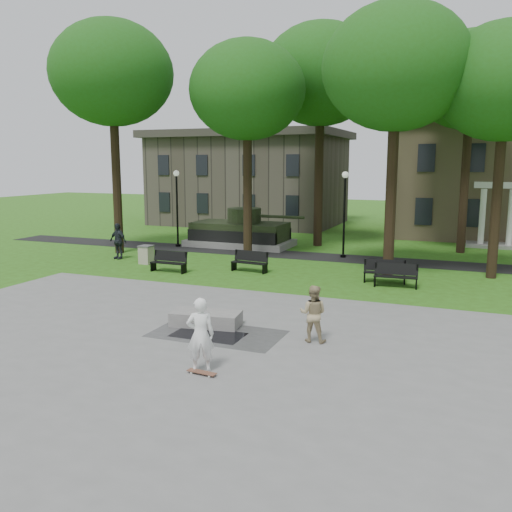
{
  "coord_description": "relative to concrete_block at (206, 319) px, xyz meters",
  "views": [
    {
      "loc": [
        7.06,
        -17.0,
        5.2
      ],
      "look_at": [
        -1.14,
        3.4,
        1.4
      ],
      "focal_mm": 38.0,
      "sensor_mm": 36.0,
      "label": 1
    }
  ],
  "objects": [
    {
      "name": "lamp_mid",
      "position": [
        1.21,
        14.29,
        2.55
      ],
      "size": [
        0.36,
        0.36,
        4.73
      ],
      "color": "black",
      "rests_on": "ground"
    },
    {
      "name": "ground",
      "position": [
        0.71,
        1.99,
        -0.24
      ],
      "size": [
        120.0,
        120.0,
        0.0
      ],
      "primitive_type": "plane",
      "color": "#2D5413",
      "rests_on": "ground"
    },
    {
      "name": "trash_bin",
      "position": [
        -7.89,
        8.6,
        0.24
      ],
      "size": [
        0.68,
        0.68,
        0.96
      ],
      "rotation": [
        0.0,
        0.0,
        -0.02
      ],
      "color": "#B0AB91",
      "rests_on": "ground"
    },
    {
      "name": "friend_watching",
      "position": [
        3.63,
        -0.25,
        0.62
      ],
      "size": [
        0.86,
        0.69,
        1.69
      ],
      "primitive_type": "imported",
      "rotation": [
        0.0,
        0.0,
        3.21
      ],
      "color": "tan",
      "rests_on": "plaza"
    },
    {
      "name": "tree_2",
      "position": [
        4.21,
        10.49,
        9.07
      ],
      "size": [
        6.6,
        6.6,
        12.16
      ],
      "color": "black",
      "rests_on": "ground"
    },
    {
      "name": "pedestrian_walker",
      "position": [
        -10.11,
        9.26,
        0.73
      ],
      "size": [
        1.21,
        0.68,
        1.96
      ],
      "primitive_type": "imported",
      "rotation": [
        0.0,
        0.0,
        -0.18
      ],
      "color": "#22262D",
      "rests_on": "ground"
    },
    {
      "name": "tree_1",
      "position": [
        -3.79,
        12.49,
        8.71
      ],
      "size": [
        6.2,
        6.2,
        11.63
      ],
      "color": "black",
      "rests_on": "ground"
    },
    {
      "name": "tree_0",
      "position": [
        -11.29,
        10.99,
        9.78
      ],
      "size": [
        6.8,
        6.8,
        12.97
      ],
      "color": "black",
      "rests_on": "ground"
    },
    {
      "name": "puddle",
      "position": [
        0.5,
        -0.86,
        -0.22
      ],
      "size": [
        2.2,
        1.2,
        0.0
      ],
      "primitive_type": "cube",
      "color": "black",
      "rests_on": "plaza"
    },
    {
      "name": "plaza",
      "position": [
        0.71,
        -3.01,
        -0.23
      ],
      "size": [
        22.0,
        16.0,
        0.02
      ],
      "primitive_type": "cube",
      "color": "gray",
      "rests_on": "ground"
    },
    {
      "name": "tank_monument",
      "position": [
        -5.75,
        15.99,
        0.61
      ],
      "size": [
        7.45,
        3.4,
        2.4
      ],
      "color": "gray",
      "rests_on": "ground"
    },
    {
      "name": "skateboard",
      "position": [
        1.78,
        -3.72,
        -0.19
      ],
      "size": [
        0.79,
        0.27,
        0.07
      ],
      "primitive_type": "cube",
      "rotation": [
        0.0,
        0.0,
        -0.09
      ],
      "color": "brown",
      "rests_on": "plaza"
    },
    {
      "name": "park_bench_2",
      "position": [
        4.34,
        8.69,
        0.28
      ],
      "size": [
        1.85,
        0.79,
        1.0
      ],
      "rotation": [
        0.0,
        0.0,
        0.15
      ],
      "color": "black",
      "rests_on": "ground"
    },
    {
      "name": "skateboarder",
      "position": [
        1.65,
        -3.52,
        0.73
      ],
      "size": [
        0.83,
        0.72,
        1.9
      ],
      "primitive_type": "imported",
      "rotation": [
        0.0,
        0.0,
        3.62
      ],
      "color": "white",
      "rests_on": "plaza"
    },
    {
      "name": "concrete_block",
      "position": [
        0.0,
        0.0,
        0.0
      ],
      "size": [
        2.32,
        1.3,
        0.45
      ],
      "primitive_type": "cube",
      "rotation": [
        0.0,
        0.0,
        0.14
      ],
      "color": "gray",
      "rests_on": "plaza"
    },
    {
      "name": "tree_5",
      "position": [
        7.21,
        18.49,
        9.42
      ],
      "size": [
        6.4,
        6.4,
        12.44
      ],
      "color": "black",
      "rests_on": "ground"
    },
    {
      "name": "park_bench_0",
      "position": [
        -5.66,
        7.19,
        0.28
      ],
      "size": [
        1.8,
        0.54,
        1.0
      ],
      "rotation": [
        0.0,
        0.0,
        -0.01
      ],
      "color": "black",
      "rests_on": "ground"
    },
    {
      "name": "tree_4",
      "position": [
        -1.29,
        17.99,
        10.15
      ],
      "size": [
        7.2,
        7.2,
        13.5
      ],
      "color": "black",
      "rests_on": "ground"
    },
    {
      "name": "park_bench_3",
      "position": [
        4.91,
        7.98,
        0.28
      ],
      "size": [
        1.83,
        0.65,
        1.0
      ],
      "rotation": [
        0.0,
        0.0,
        0.07
      ],
      "color": "black",
      "rests_on": "ground"
    },
    {
      "name": "tree_3",
      "position": [
        8.71,
        11.49,
        8.35
      ],
      "size": [
        6.0,
        6.0,
        11.19
      ],
      "color": "black",
      "rests_on": "ground"
    },
    {
      "name": "footpath",
      "position": [
        0.71,
        13.99,
        -0.24
      ],
      "size": [
        44.0,
        2.6,
        0.01
      ],
      "primitive_type": "cube",
      "color": "black",
      "rests_on": "ground"
    },
    {
      "name": "park_bench_1",
      "position": [
        -2.07,
        8.68,
        0.28
      ],
      "size": [
        1.84,
        0.71,
        1.0
      ],
      "rotation": [
        0.0,
        0.0,
        -0.11
      ],
      "color": "black",
      "rests_on": "ground"
    },
    {
      "name": "building_left",
      "position": [
        -10.29,
        28.49,
        3.35
      ],
      "size": [
        15.0,
        10.0,
        7.2
      ],
      "primitive_type": "cube",
      "color": "#4C443D",
      "rests_on": "ground"
    },
    {
      "name": "lamp_left",
      "position": [
        -9.29,
        14.29,
        2.55
      ],
      "size": [
        0.36,
        0.36,
        4.73
      ],
      "color": "black",
      "rests_on": "ground"
    }
  ]
}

